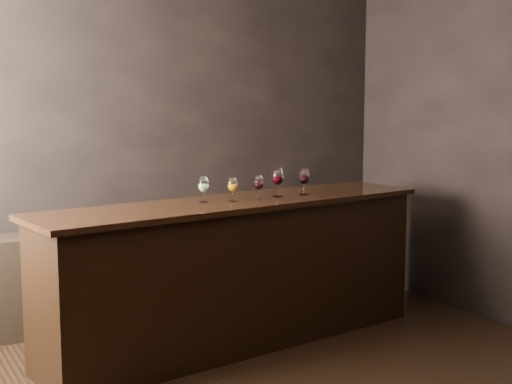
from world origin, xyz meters
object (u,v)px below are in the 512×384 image
back_bar_shelf (101,276)px  glass_white (203,185)px  glass_red_a (258,183)px  glass_red_b (277,177)px  bar_counter (237,275)px  glass_amber (233,185)px  glass_red_c (304,177)px

back_bar_shelf → glass_white: glass_white is taller
glass_white → glass_red_a: bearing=-8.9°
back_bar_shelf → glass_red_b: 1.68m
glass_white → glass_red_a: size_ratio=1.01×
bar_counter → glass_red_a: size_ratio=16.44×
bar_counter → back_bar_shelf: bearing=118.7°
glass_red_b → glass_amber: bearing=-171.3°
glass_amber → glass_red_b: glass_red_b is taller
glass_red_a → glass_red_c: glass_red_c is taller
bar_counter → glass_red_c: glass_red_c is taller
glass_white → bar_counter: bearing=-6.3°
glass_red_a → glass_red_c: 0.44m
bar_counter → back_bar_shelf: bar_counter is taller
glass_amber → glass_red_c: bearing=4.2°
glass_amber → glass_red_a: (0.21, -0.01, 0.01)m
back_bar_shelf → glass_red_a: 1.59m
glass_white → glass_amber: 0.21m
glass_amber → bar_counter: bearing=31.8°
back_bar_shelf → glass_amber: bearing=-56.3°
glass_red_c → glass_amber: bearing=-175.8°
bar_counter → glass_amber: 0.68m
glass_red_b → glass_red_c: bearing=-4.2°
glass_white → glass_amber: (0.21, -0.06, -0.01)m
glass_red_a → bar_counter: bearing=167.0°
back_bar_shelf → glass_red_b: glass_red_b is taller
glass_amber → glass_red_a: glass_red_a is taller
glass_red_b → glass_red_c: 0.23m
back_bar_shelf → glass_amber: (0.68, -1.02, 0.81)m
bar_counter → glass_red_a: bearing=-20.7°
back_bar_shelf → glass_red_c: bearing=-36.3°
bar_counter → glass_amber: bearing=-155.8°
glass_white → glass_red_b: bearing=0.6°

